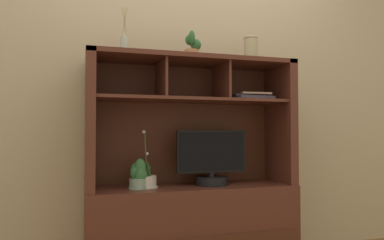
% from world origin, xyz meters
% --- Properties ---
extents(back_wall, '(6.00, 0.02, 2.80)m').
position_xyz_m(back_wall, '(0.00, 0.24, 1.40)').
color(back_wall, tan).
rests_on(back_wall, ground).
extents(media_console, '(1.40, 0.46, 1.43)m').
position_xyz_m(media_console, '(0.00, 0.01, 0.45)').
color(media_console, '#52271C').
rests_on(media_console, ground).
extents(tv_monitor, '(0.49, 0.22, 0.38)m').
position_xyz_m(tv_monitor, '(0.14, -0.02, 0.72)').
color(tv_monitor, black).
rests_on(tv_monitor, media_console).
extents(potted_orchid, '(0.16, 0.16, 0.38)m').
position_xyz_m(potted_orchid, '(-0.32, -0.00, 0.60)').
color(potted_orchid, beige).
rests_on(potted_orchid, media_console).
extents(potted_fern, '(0.13, 0.13, 0.19)m').
position_xyz_m(potted_fern, '(-0.37, -0.03, 0.65)').
color(potted_fern, gray).
rests_on(potted_fern, media_console).
extents(magazine_stack_left, '(0.30, 0.28, 0.04)m').
position_xyz_m(magazine_stack_left, '(0.41, -0.04, 1.17)').
color(magazine_stack_left, '#3C3340').
rests_on(magazine_stack_left, media_console).
extents(diffuser_bottle, '(0.05, 0.05, 0.32)m').
position_xyz_m(diffuser_bottle, '(-0.46, 0.03, 1.50)').
color(diffuser_bottle, '#B2BEA9').
rests_on(diffuser_bottle, media_console).
extents(potted_succulent, '(0.13, 0.11, 0.19)m').
position_xyz_m(potted_succulent, '(0.01, 0.01, 1.51)').
color(potted_succulent, '#AB7648').
rests_on(potted_succulent, media_console).
extents(ceramic_vase, '(0.11, 0.11, 0.19)m').
position_xyz_m(ceramic_vase, '(0.46, 0.03, 1.53)').
color(ceramic_vase, tan).
rests_on(ceramic_vase, media_console).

